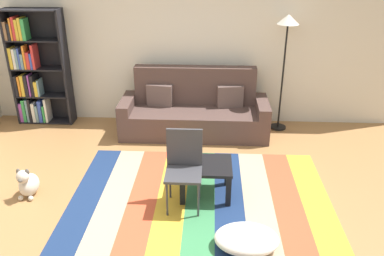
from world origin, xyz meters
The scene contains 11 objects.
ground_plane centered at (0.00, 0.00, 0.00)m, with size 14.00×14.00×0.00m, color #9E7042.
back_wall centered at (0.00, 2.55, 1.35)m, with size 6.80×0.10×2.70m, color silver.
rug centered at (0.18, 0.15, 0.00)m, with size 3.03×2.29×0.01m.
couch centered at (0.03, 2.02, 0.34)m, with size 2.26×0.80×1.00m.
bookshelf centered at (-2.57, 2.30, 0.85)m, with size 0.90×0.28×1.85m.
coffee_table centered at (0.24, 0.27, 0.33)m, with size 0.60×0.52×0.41m.
pouf centered at (0.66, -0.64, 0.11)m, with size 0.64×0.48×0.20m, color white.
dog centered at (-1.86, 0.15, 0.16)m, with size 0.22×0.35×0.40m.
standing_lamp centered at (1.38, 2.23, 1.51)m, with size 0.32×0.32×1.80m.
tv_remote centered at (0.13, 0.22, 0.43)m, with size 0.04×0.15×0.02m, color black.
folding_chair centered at (0.00, 0.09, 0.53)m, with size 0.40×0.40×0.90m.
Camera 1 is at (0.29, -3.76, 2.75)m, focal length 37.52 mm.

